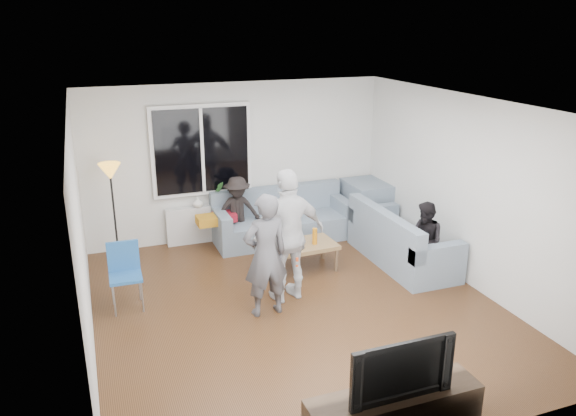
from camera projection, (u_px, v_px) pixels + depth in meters
name	position (u px, v px, depth m)	size (l,w,h in m)	color
floor	(297.00, 308.00, 7.28)	(5.00, 5.50, 0.04)	#56351C
ceiling	(298.00, 103.00, 6.44)	(5.00, 5.50, 0.04)	white
wall_back	(237.00, 161.00, 9.32)	(5.00, 0.04, 2.60)	silver
wall_front	(425.00, 320.00, 4.39)	(5.00, 0.04, 2.60)	silver
wall_left	(79.00, 238.00, 6.02)	(0.04, 5.50, 2.60)	silver
wall_right	(468.00, 191.00, 7.69)	(0.04, 5.50, 2.60)	silver
window_frame	(202.00, 150.00, 8.97)	(1.62, 0.06, 1.47)	white
window_glass	(202.00, 151.00, 8.93)	(1.50, 0.02, 1.35)	black
window_mullion	(202.00, 151.00, 8.92)	(0.05, 0.03, 1.35)	white
radiator	(206.00, 224.00, 9.33)	(1.30, 0.12, 0.62)	silver
potted_plant	(218.00, 194.00, 9.21)	(0.22, 0.18, 0.40)	#336E2C
vase	(198.00, 203.00, 9.14)	(0.16, 0.16, 0.17)	white
sofa_back_section	(283.00, 216.00, 9.36)	(2.30, 0.85, 0.85)	slate
sofa_right_section	(403.00, 236.00, 8.49)	(0.85, 2.00, 0.85)	slate
sofa_corner	(371.00, 205.00, 9.90)	(0.85, 0.85, 0.85)	slate
cushion_yellow	(209.00, 220.00, 8.90)	(0.38, 0.32, 0.14)	#C2811C
cushion_red	(224.00, 217.00, 9.06)	(0.36, 0.30, 0.13)	maroon
coffee_table	(299.00, 257.00, 8.29)	(1.10, 0.60, 0.40)	#8E6744
pitcher	(292.00, 239.00, 8.19)	(0.17, 0.17, 0.17)	maroon
side_chair	(126.00, 278.00, 7.10)	(0.40, 0.40, 0.86)	#245B9C
floor_lamp	(114.00, 215.00, 8.31)	(0.32, 0.32, 1.56)	gold
player_left	(266.00, 255.00, 6.87)	(0.58, 0.38, 1.58)	#4A494E
player_right	(289.00, 236.00, 7.22)	(1.04, 0.43, 1.78)	silver
spectator_right	(425.00, 241.00, 7.93)	(0.55, 0.43, 1.12)	black
spectator_back	(238.00, 212.00, 9.08)	(0.75, 0.43, 1.16)	black
tv_console	(393.00, 414.00, 4.96)	(1.60, 0.40, 0.44)	#35271A
television	(397.00, 365.00, 4.80)	(0.98, 0.13, 0.56)	black
bottle_c	(295.00, 235.00, 8.36)	(0.07, 0.07, 0.17)	black
bottle_d	(315.00, 236.00, 8.21)	(0.07, 0.07, 0.25)	orange
bottle_b	(296.00, 240.00, 8.03)	(0.08, 0.08, 0.27)	#278919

